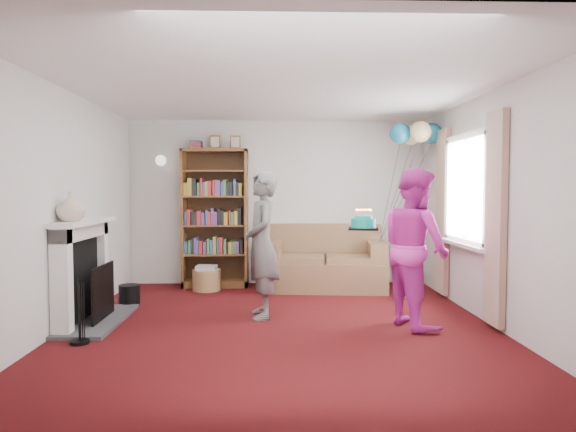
{
  "coord_description": "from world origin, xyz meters",
  "views": [
    {
      "loc": [
        -0.09,
        -5.39,
        1.45
      ],
      "look_at": [
        0.1,
        0.6,
        1.14
      ],
      "focal_mm": 32.0,
      "sensor_mm": 36.0,
      "label": 1
    }
  ],
  "objects_px": {
    "bookcase": "(215,220)",
    "birthday_cake": "(363,223)",
    "person_striped": "(262,245)",
    "person_magenta": "(415,247)",
    "sofa": "(324,265)"
  },
  "relations": [
    {
      "from": "bookcase",
      "to": "birthday_cake",
      "type": "bearing_deg",
      "value": -49.41
    },
    {
      "from": "birthday_cake",
      "to": "person_striped",
      "type": "bearing_deg",
      "value": 168.21
    },
    {
      "from": "bookcase",
      "to": "person_magenta",
      "type": "bearing_deg",
      "value": -44.68
    },
    {
      "from": "bookcase",
      "to": "person_magenta",
      "type": "height_order",
      "value": "bookcase"
    },
    {
      "from": "bookcase",
      "to": "sofa",
      "type": "relative_size",
      "value": 1.29
    },
    {
      "from": "person_striped",
      "to": "birthday_cake",
      "type": "bearing_deg",
      "value": 71.4
    },
    {
      "from": "bookcase",
      "to": "person_striped",
      "type": "xyz_separation_m",
      "value": [
        0.73,
        -1.92,
        -0.17
      ]
    },
    {
      "from": "sofa",
      "to": "birthday_cake",
      "type": "relative_size",
      "value": 5.48
    },
    {
      "from": "sofa",
      "to": "person_striped",
      "type": "relative_size",
      "value": 1.05
    },
    {
      "from": "bookcase",
      "to": "person_magenta",
      "type": "distance_m",
      "value": 3.33
    },
    {
      "from": "person_striped",
      "to": "person_magenta",
      "type": "relative_size",
      "value": 0.99
    },
    {
      "from": "bookcase",
      "to": "sofa",
      "type": "bearing_deg",
      "value": -8.17
    },
    {
      "from": "sofa",
      "to": "person_magenta",
      "type": "bearing_deg",
      "value": -64.89
    },
    {
      "from": "bookcase",
      "to": "person_striped",
      "type": "relative_size",
      "value": 1.36
    },
    {
      "from": "sofa",
      "to": "person_striped",
      "type": "xyz_separation_m",
      "value": [
        -0.88,
        -1.69,
        0.48
      ]
    }
  ]
}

